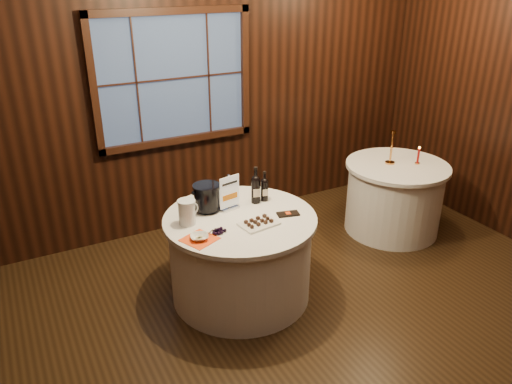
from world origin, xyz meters
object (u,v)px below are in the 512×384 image
ice_bucket (207,197)px  red_candle (418,157)px  side_table (394,197)px  port_bottle_right (264,188)px  main_table (241,256)px  port_bottle_left (256,187)px  cracker_bowl (199,237)px  chocolate_box (288,214)px  brass_candlestick (391,152)px  grape_bunch (219,231)px  chocolate_plate (259,223)px  sign_stand (229,198)px  glass_pitcher (187,212)px

ice_bucket → red_candle: ice_bucket is taller
side_table → port_bottle_right: (-1.67, -0.11, 0.50)m
main_table → red_candle: size_ratio=6.67×
port_bottle_left → red_candle: (1.94, 0.03, -0.07)m
port_bottle_left → cracker_bowl: (-0.68, -0.38, -0.12)m
port_bottle_right → ice_bucket: size_ratio=1.16×
ice_bucket → chocolate_box: (0.57, -0.39, -0.12)m
main_table → side_table: bearing=8.5°
ice_bucket → chocolate_box: 0.70m
main_table → side_table: size_ratio=1.19×
brass_candlestick → red_candle: bearing=-30.5°
chocolate_box → grape_bunch: (-0.64, -0.02, 0.01)m
port_bottle_right → cracker_bowl: 0.87m
ice_bucket → side_table: bearing=1.8°
brass_candlestick → cracker_bowl: bearing=-166.9°
chocolate_plate → brass_candlestick: (1.87, 0.56, 0.11)m
port_bottle_right → chocolate_plate: (-0.26, -0.38, -0.10)m
port_bottle_left → grape_bunch: port_bottle_left is taller
sign_stand → glass_pitcher: bearing=179.9°
chocolate_plate → glass_pitcher: 0.58m
main_table → cracker_bowl: cracker_bowl is taller
ice_bucket → chocolate_plate: bearing=-58.4°
chocolate_box → main_table: bearing=171.3°
port_bottle_right → chocolate_box: 0.36m
main_table → glass_pitcher: glass_pitcher is taller
red_candle → grape_bunch: bearing=-171.0°
port_bottle_left → brass_candlestick: 1.70m
chocolate_plate → cracker_bowl: (-0.51, 0.00, 0.00)m
chocolate_box → grape_bunch: 0.64m
port_bottle_left → brass_candlestick: size_ratio=0.93×
side_table → chocolate_box: (-1.63, -0.45, 0.39)m
main_table → glass_pitcher: (-0.43, 0.09, 0.49)m
main_table → grape_bunch: grape_bunch is taller
side_table → ice_bucket: size_ratio=4.54×
glass_pitcher → red_candle: size_ratio=1.08×
side_table → port_bottle_left: bearing=-176.2°
chocolate_plate → red_candle: size_ratio=1.70×
sign_stand → cracker_bowl: sign_stand is taller
sign_stand → ice_bucket: size_ratio=1.33×
side_table → sign_stand: bearing=-176.4°
glass_pitcher → cracker_bowl: bearing=-111.9°
cracker_bowl → brass_candlestick: size_ratio=0.39×
red_candle → port_bottle_right: bearing=-179.1°
sign_stand → red_candle: 2.20m
port_bottle_right → chocolate_plate: 0.47m
ice_bucket → chocolate_box: bearing=-34.4°
ice_bucket → cracker_bowl: (-0.25, -0.43, -0.10)m
side_table → chocolate_box: size_ratio=5.90×
port_bottle_right → side_table: bearing=18.1°
red_candle → sign_stand: bearing=-178.9°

